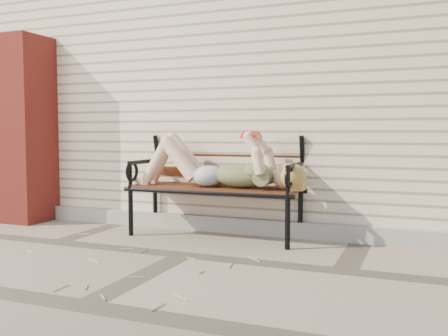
% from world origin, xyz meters
% --- Properties ---
extents(ground, '(80.00, 80.00, 0.00)m').
position_xyz_m(ground, '(0.00, 0.00, 0.00)').
color(ground, gray).
rests_on(ground, ground).
extents(house_wall, '(8.00, 4.00, 3.00)m').
position_xyz_m(house_wall, '(0.00, 3.00, 1.50)').
color(house_wall, beige).
rests_on(house_wall, ground).
extents(foundation_strip, '(8.00, 0.10, 0.15)m').
position_xyz_m(foundation_strip, '(0.00, 0.97, 0.07)').
color(foundation_strip, '#A09890').
rests_on(foundation_strip, ground).
extents(brick_pillar, '(0.50, 0.50, 2.00)m').
position_xyz_m(brick_pillar, '(-2.30, 0.75, 1.00)').
color(brick_pillar, maroon).
rests_on(brick_pillar, ground).
extents(garden_bench, '(1.72, 0.68, 1.11)m').
position_xyz_m(garden_bench, '(-0.04, 0.83, 0.62)').
color(garden_bench, black).
rests_on(garden_bench, ground).
extents(reading_woman, '(1.62, 0.37, 0.51)m').
position_xyz_m(reading_woman, '(-0.03, 0.69, 0.66)').
color(reading_woman, '#0A3048').
rests_on(reading_woman, ground).
extents(straw_scatter, '(2.76, 1.63, 0.01)m').
position_xyz_m(straw_scatter, '(-1.08, -0.31, 0.01)').
color(straw_scatter, tan).
rests_on(straw_scatter, ground).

